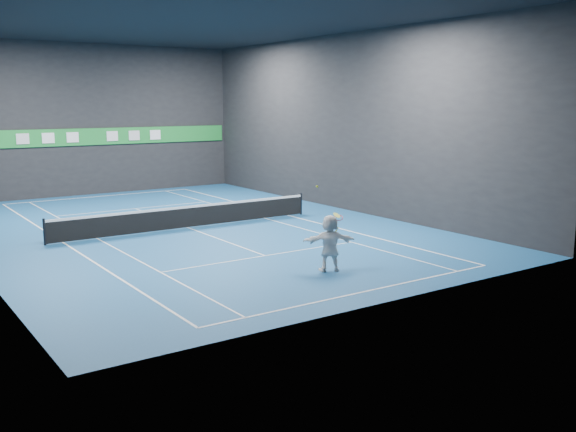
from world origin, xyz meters
TOP-DOWN VIEW (x-y plane):
  - ground at (0.00, 0.00)m, footprint 26.00×26.00m
  - ceiling at (0.00, 0.00)m, footprint 26.00×26.00m
  - wall_back at (0.00, 13.00)m, footprint 18.00×0.10m
  - wall_front at (0.00, -13.00)m, footprint 18.00×0.10m
  - wall_right at (9.00, 0.00)m, footprint 0.10×26.00m
  - baseline_near at (0.00, -11.89)m, footprint 10.98×0.08m
  - baseline_far at (0.00, 11.89)m, footprint 10.98×0.08m
  - sideline_doubles_left at (-5.49, 0.00)m, footprint 0.08×23.78m
  - sideline_doubles_right at (5.49, 0.00)m, footprint 0.08×23.78m
  - sideline_singles_left at (-4.11, 0.00)m, footprint 0.06×23.78m
  - sideline_singles_right at (4.11, 0.00)m, footprint 0.06×23.78m
  - service_line_near at (0.00, -6.40)m, footprint 8.23×0.06m
  - service_line_far at (0.00, 6.40)m, footprint 8.23×0.06m
  - center_service_line at (0.00, 0.00)m, footprint 0.06×12.80m
  - player at (0.64, -9.40)m, footprint 1.84×1.25m
  - tennis_ball at (0.28, -9.15)m, footprint 0.07×0.07m
  - tennis_net at (0.00, 0.00)m, footprint 12.50×0.10m
  - sponsor_banner at (0.00, 12.93)m, footprint 17.64×0.11m
  - tennis_racket at (1.01, -9.35)m, footprint 0.45×0.35m

SIDE VIEW (x-z plane):
  - ground at x=0.00m, z-range 0.00..0.00m
  - baseline_near at x=0.00m, z-range 0.00..0.01m
  - baseline_far at x=0.00m, z-range 0.00..0.01m
  - sideline_doubles_left at x=-5.49m, z-range 0.00..0.01m
  - sideline_doubles_right at x=5.49m, z-range 0.00..0.01m
  - sideline_singles_left at x=-4.11m, z-range 0.00..0.01m
  - sideline_singles_right at x=4.11m, z-range 0.00..0.01m
  - service_line_near at x=0.00m, z-range 0.00..0.01m
  - service_line_far at x=0.00m, z-range 0.00..0.01m
  - center_service_line at x=0.00m, z-range 0.00..0.01m
  - tennis_net at x=0.00m, z-range 0.00..1.07m
  - player at x=0.64m, z-range 0.00..1.90m
  - tennis_racket at x=1.01m, z-range 1.35..2.06m
  - tennis_ball at x=0.28m, z-range 2.80..2.88m
  - sponsor_banner at x=0.00m, z-range 3.00..4.00m
  - wall_back at x=0.00m, z-range 0.00..9.00m
  - wall_front at x=0.00m, z-range 0.00..9.00m
  - wall_right at x=9.00m, z-range 0.00..9.00m
  - ceiling at x=0.00m, z-range 9.00..9.00m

